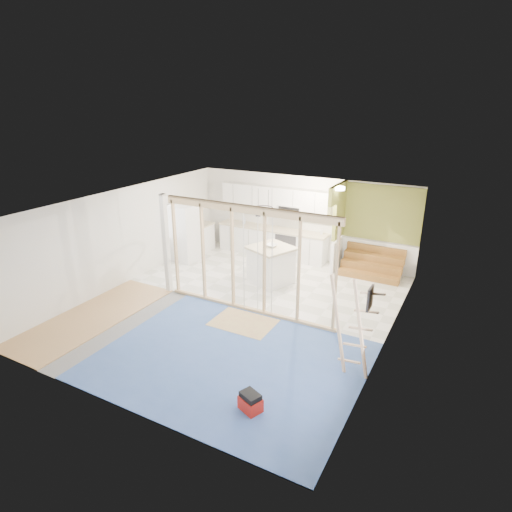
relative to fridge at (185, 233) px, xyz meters
The scene contains 17 objects.
room 3.71m from the fridge, 33.43° to the right, with size 7.01×8.01×2.61m.
floor_overlays 3.82m from the fridge, 32.02° to the right, with size 7.00×8.00×0.03m.
stud_frame 3.57m from the fridge, 35.38° to the right, with size 4.66×0.14×2.60m.
base_cabinets 2.03m from the fridge, 42.25° to the left, with size 4.45×2.24×0.93m.
upper_cabinets 3.01m from the fridge, 38.63° to the left, with size 3.60×0.41×0.85m.
green_partition 5.37m from the fridge, 17.65° to the left, with size 2.25×1.51×2.60m.
pot_rack 2.98m from the fridge, ahead, with size 0.52×0.52×0.72m.
sheathing_panel 7.70m from the fridge, 31.58° to the right, with size 0.02×4.00×2.60m, color tan.
electrical_panel 7.39m from the fridge, 27.80° to the right, with size 0.04×0.30×0.40m, color #3B3B40.
ceiling_light 4.86m from the fridge, 12.24° to the left, with size 0.32×0.32×0.08m, color #FFEABF.
fridge is the anchor object (origin of this frame).
island 3.15m from the fridge, ahead, with size 1.40×1.40×1.05m.
bowl 3.13m from the fridge, ahead, with size 0.29×0.29×0.07m, color white.
soap_bottle_a 2.03m from the fridge, 55.48° to the left, with size 0.10×0.10×0.27m, color #B2B8C7.
soap_bottle_b 4.18m from the fridge, 25.37° to the left, with size 0.09×0.09×0.19m, color silver.
toolbox 7.25m from the fridge, 44.78° to the right, with size 0.43×0.39×0.34m.
ladder 7.05m from the fridge, 28.09° to the right, with size 1.00×0.13×1.87m.
Camera 1 is at (4.81, -8.00, 4.80)m, focal length 30.00 mm.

